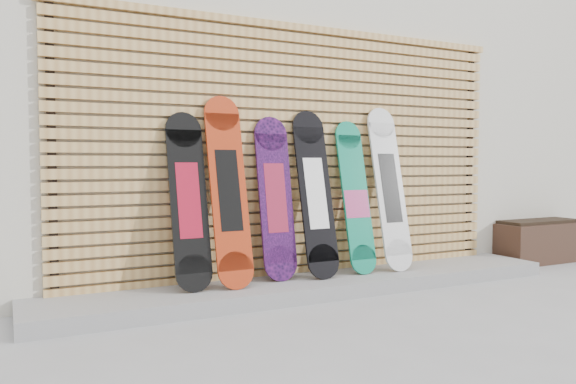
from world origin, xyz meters
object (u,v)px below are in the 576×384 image
Objects in this scene: snowboard_3 at (315,193)px; snowboard_1 at (229,190)px; snowboard_0 at (189,200)px; snowboard_2 at (276,198)px; snowboard_5 at (390,188)px; snowboard_4 at (356,198)px; planter_box at (538,241)px.

snowboard_1 is at bearing -179.19° from snowboard_3.
snowboard_2 is at bearing 2.50° from snowboard_0.
snowboard_5 is (1.57, 0.01, -0.01)m from snowboard_1.
snowboard_1 reaches higher than snowboard_0.
snowboard_5 is at bearing -2.48° from snowboard_4.
planter_box is 0.77× the size of snowboard_4.
snowboard_1 reaches higher than planter_box.
snowboard_3 is 0.96× the size of snowboard_5.
snowboard_2 is at bearing 177.17° from snowboard_4.
snowboard_0 is at bearing 179.81° from snowboard_4.
snowboard_0 reaches higher than snowboard_4.
snowboard_1 is at bearing -178.59° from planter_box.
snowboard_3 reaches higher than snowboard_2.
snowboard_5 reaches higher than snowboard_4.
snowboard_0 is (-3.97, -0.06, 0.58)m from planter_box.
snowboard_0 is at bearing 179.37° from snowboard_5.
snowboard_3 is (0.79, 0.01, -0.04)m from snowboard_1.
planter_box is 0.76× the size of snowboard_2.
snowboard_0 is 0.76m from snowboard_2.
snowboard_0 is 0.91× the size of snowboard_1.
snowboard_1 reaches higher than snowboard_4.
snowboard_4 is at bearing 1.35° from snowboard_3.
snowboard_3 is (1.11, -0.02, 0.03)m from snowboard_0.
snowboard_5 is at bearing -0.63° from snowboard_0.
snowboard_4 is (1.21, 0.02, -0.09)m from snowboard_1.
snowboard_3 is (0.36, -0.05, 0.03)m from snowboard_2.
snowboard_2 is at bearing 177.28° from snowboard_5.
planter_box is 2.18m from snowboard_5.
snowboard_0 is 0.96× the size of snowboard_3.
snowboard_4 is at bearing -178.38° from planter_box.
snowboard_5 is at bearing 0.20° from snowboard_1.
snowboard_0 is at bearing -179.08° from planter_box.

